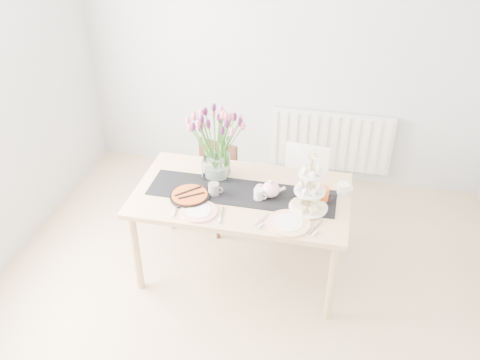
% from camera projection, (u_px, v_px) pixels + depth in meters
% --- Properties ---
extents(room_shell, '(4.50, 4.50, 4.50)m').
position_uv_depth(room_shell, '(231.00, 183.00, 2.90)').
color(room_shell, tan).
rests_on(room_shell, ground).
extents(radiator, '(1.20, 0.08, 0.60)m').
position_uv_depth(radiator, '(331.00, 141.00, 5.07)').
color(radiator, white).
rests_on(radiator, room_shell).
extents(dining_table, '(1.60, 0.90, 0.75)m').
position_uv_depth(dining_table, '(242.00, 201.00, 3.83)').
color(dining_table, tan).
rests_on(dining_table, ground).
extents(chair_brown, '(0.48, 0.48, 0.75)m').
position_uv_depth(chair_brown, '(213.00, 179.00, 4.53)').
color(chair_brown, '#331912').
rests_on(chair_brown, ground).
extents(chair_white, '(0.44, 0.44, 0.77)m').
position_uv_depth(chair_white, '(303.00, 184.00, 4.44)').
color(chair_white, white).
rests_on(chair_white, ground).
extents(table_runner, '(1.40, 0.35, 0.01)m').
position_uv_depth(table_runner, '(242.00, 193.00, 3.78)').
color(table_runner, black).
rests_on(table_runner, dining_table).
extents(tulip_vase, '(0.67, 0.67, 0.57)m').
position_uv_depth(tulip_vase, '(215.00, 135.00, 3.78)').
color(tulip_vase, silver).
rests_on(tulip_vase, dining_table).
extents(cake_stand, '(0.28, 0.28, 0.41)m').
position_uv_depth(cake_stand, '(309.00, 195.00, 3.56)').
color(cake_stand, gold).
rests_on(cake_stand, dining_table).
extents(teapot, '(0.21, 0.17, 0.14)m').
position_uv_depth(teapot, '(271.00, 189.00, 3.71)').
color(teapot, silver).
rests_on(teapot, dining_table).
extents(cream_jug, '(0.10, 0.10, 0.09)m').
position_uv_depth(cream_jug, '(343.00, 189.00, 3.76)').
color(cream_jug, white).
rests_on(cream_jug, dining_table).
extents(tart_tin, '(0.29, 0.29, 0.04)m').
position_uv_depth(tart_tin, '(190.00, 196.00, 3.72)').
color(tart_tin, black).
rests_on(tart_tin, dining_table).
extents(mug_grey, '(0.08, 0.08, 0.10)m').
position_uv_depth(mug_grey, '(214.00, 189.00, 3.74)').
color(mug_grey, gray).
rests_on(mug_grey, dining_table).
extents(mug_white, '(0.10, 0.10, 0.09)m').
position_uv_depth(mug_white, '(259.00, 194.00, 3.69)').
color(mug_white, silver).
rests_on(mug_white, dining_table).
extents(mug_orange, '(0.12, 0.12, 0.11)m').
position_uv_depth(mug_orange, '(323.00, 194.00, 3.68)').
color(mug_orange, orange).
rests_on(mug_orange, dining_table).
extents(plate_left, '(0.29, 0.29, 0.01)m').
position_uv_depth(plate_left, '(199.00, 211.00, 3.58)').
color(plate_left, white).
rests_on(plate_left, dining_table).
extents(plate_right, '(0.40, 0.40, 0.02)m').
position_uv_depth(plate_right, '(289.00, 223.00, 3.47)').
color(plate_right, white).
rests_on(plate_right, dining_table).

